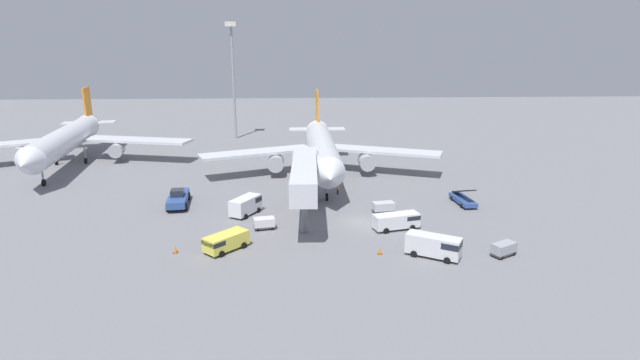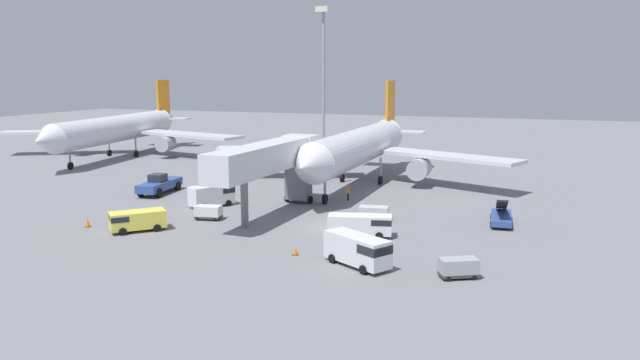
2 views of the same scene
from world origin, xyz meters
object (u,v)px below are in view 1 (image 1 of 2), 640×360
at_px(pushback_tug, 178,198).
at_px(baggage_cart_far_left, 384,207).
at_px(belt_loader_truck, 463,199).
at_px(safety_cone_bravo, 380,251).
at_px(service_van_far_right, 435,245).
at_px(baggage_cart_mid_left, 264,223).
at_px(service_van_rear_right, 397,220).
at_px(safety_cone_charlie, 175,249).
at_px(airplane_background, 67,139).
at_px(ground_crew_worker_foreground, 338,189).
at_px(airplane_at_gate, 322,148).
at_px(jet_bridge, 305,174).
at_px(service_van_near_center, 225,241).
at_px(apron_light_mast, 232,59).
at_px(baggage_cart_rear_left, 504,249).
at_px(safety_cone_alpha, 180,192).
at_px(service_van_near_left, 246,205).

bearing_deg(pushback_tug, baggage_cart_far_left, -8.96).
bearing_deg(belt_loader_truck, safety_cone_bravo, -131.57).
bearing_deg(service_van_far_right, baggage_cart_mid_left, 153.38).
xyz_separation_m(service_van_rear_right, safety_cone_charlie, (-24.84, -5.62, -0.73)).
xyz_separation_m(belt_loader_truck, safety_cone_charlie, (-35.88, -14.71, -0.36)).
bearing_deg(baggage_cart_far_left, airplane_background, 150.90).
relative_size(baggage_cart_mid_left, ground_crew_worker_foreground, 1.60).
distance_m(baggage_cart_mid_left, safety_cone_bravo, 14.87).
bearing_deg(airplane_at_gate, safety_cone_bravo, -82.17).
distance_m(jet_bridge, service_van_rear_right, 12.83).
height_order(service_van_near_center, service_van_rear_right, service_van_rear_right).
relative_size(belt_loader_truck, apron_light_mast, 0.22).
height_order(pushback_tug, baggage_cart_rear_left, pushback_tug).
distance_m(baggage_cart_far_left, ground_crew_worker_foreground, 9.88).
bearing_deg(baggage_cart_mid_left, airplane_at_gate, 71.23).
distance_m(baggage_cart_far_left, safety_cone_alpha, 30.10).
xyz_separation_m(pushback_tug, service_van_near_center, (8.48, -15.65, -0.04)).
height_order(service_van_near_left, safety_cone_alpha, service_van_near_left).
bearing_deg(jet_bridge, belt_loader_truck, 10.37).
bearing_deg(jet_bridge, service_van_near_center, -130.09).
distance_m(baggage_cart_far_left, apron_light_mast, 63.09).
bearing_deg(service_van_near_center, service_van_near_left, 84.36).
bearing_deg(baggage_cart_rear_left, belt_loader_truck, 84.85).
distance_m(belt_loader_truck, ground_crew_worker_foreground, 17.73).
xyz_separation_m(service_van_near_left, service_van_far_right, (20.70, -14.44, 0.02)).
relative_size(safety_cone_bravo, apron_light_mast, 0.03).
bearing_deg(baggage_cart_rear_left, ground_crew_worker_foreground, 124.29).
xyz_separation_m(service_van_near_left, baggage_cart_far_left, (17.90, -0.27, -0.51)).
bearing_deg(jet_bridge, service_van_far_right, -45.24).
relative_size(pushback_tug, baggage_cart_far_left, 2.50).
height_order(jet_bridge, baggage_cart_rear_left, jet_bridge).
bearing_deg(service_van_far_right, airplane_background, 141.92).
distance_m(baggage_cart_rear_left, baggage_cart_mid_left, 26.91).
relative_size(service_van_far_right, safety_cone_charlie, 7.40).
relative_size(service_van_far_right, service_van_near_center, 1.16).
bearing_deg(ground_crew_worker_foreground, jet_bridge, -118.42).
height_order(belt_loader_truck, service_van_rear_right, belt_loader_truck).
xyz_separation_m(ground_crew_worker_foreground, apron_light_mast, (-20.17, 46.70, 17.30)).
xyz_separation_m(pushback_tug, airplane_background, (-25.26, 25.04, 3.69)).
xyz_separation_m(belt_loader_truck, baggage_cart_rear_left, (-1.56, -17.28, 0.05)).
height_order(service_van_rear_right, baggage_cart_far_left, service_van_rear_right).
relative_size(service_van_near_center, baggage_cart_mid_left, 1.85).
distance_m(pushback_tug, belt_loader_truck, 39.18).
relative_size(airplane_at_gate, safety_cone_alpha, 54.47).
bearing_deg(service_van_rear_right, service_van_far_right, -74.86).
distance_m(airplane_at_gate, service_van_far_right, 34.68).
height_order(jet_bridge, airplane_background, airplane_background).
distance_m(service_van_rear_right, airplane_background, 64.15).
bearing_deg(service_van_far_right, apron_light_mast, 112.22).
distance_m(airplane_at_gate, airplane_background, 46.88).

